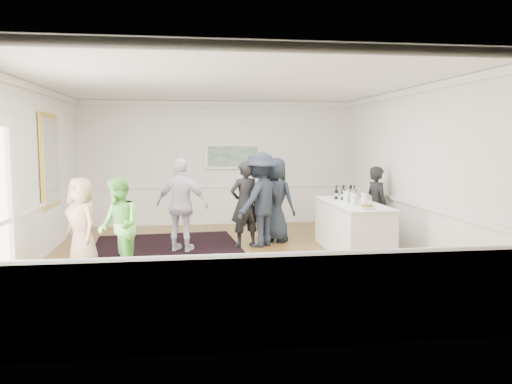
{
  "coord_description": "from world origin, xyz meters",
  "views": [
    {
      "loc": [
        -0.78,
        -8.99,
        2.21
      ],
      "look_at": [
        0.5,
        0.2,
        1.23
      ],
      "focal_mm": 35.0,
      "sensor_mm": 36.0,
      "label": 1
    }
  ],
  "objects": [
    {
      "name": "guest_dark_a",
      "position": [
        0.72,
        1.13,
        0.98
      ],
      "size": [
        1.42,
        1.39,
        1.95
      ],
      "primitive_type": "imported",
      "rotation": [
        0.0,
        0.0,
        3.89
      ],
      "color": "#1B222D",
      "rests_on": "floor"
    },
    {
      "name": "wall_front",
      "position": [
        0.0,
        -4.0,
        1.6
      ],
      "size": [
        7.0,
        0.02,
        3.2
      ],
      "primitive_type": "cube",
      "color": "white",
      "rests_on": "floor"
    },
    {
      "name": "guest_dark_b",
      "position": [
        0.39,
        1.12,
        0.89
      ],
      "size": [
        0.76,
        0.63,
        1.78
      ],
      "primitive_type": "imported",
      "rotation": [
        0.0,
        0.0,
        3.51
      ],
      "color": "black",
      "rests_on": "floor"
    },
    {
      "name": "wine_bottles",
      "position": [
        2.47,
        0.85,
        1.14
      ],
      "size": [
        0.44,
        0.27,
        0.31
      ],
      "color": "black",
      "rests_on": "serving_table"
    },
    {
      "name": "guest_green",
      "position": [
        -1.9,
        -0.74,
        0.8
      ],
      "size": [
        0.87,
        0.96,
        1.61
      ],
      "primitive_type": "imported",
      "rotation": [
        0.0,
        0.0,
        -1.16
      ],
      "color": "#64CA51",
      "rests_on": "floor"
    },
    {
      "name": "wall_right",
      "position": [
        3.5,
        0.0,
        1.6
      ],
      "size": [
        0.02,
        8.0,
        3.2
      ],
      "primitive_type": "cube",
      "color": "white",
      "rests_on": "floor"
    },
    {
      "name": "guest_tan",
      "position": [
        -2.58,
        -0.25,
        0.79
      ],
      "size": [
        0.87,
        0.92,
        1.58
      ],
      "primitive_type": "imported",
      "rotation": [
        0.0,
        0.0,
        -0.89
      ],
      "color": "tan",
      "rests_on": "floor"
    },
    {
      "name": "guest_navy",
      "position": [
        1.1,
        1.59,
        0.92
      ],
      "size": [
        1.06,
        1.01,
        1.83
      ],
      "primitive_type": "imported",
      "rotation": [
        0.0,
        0.0,
        2.48
      ],
      "color": "#1B222D",
      "rests_on": "floor"
    },
    {
      "name": "wall_left",
      "position": [
        -3.5,
        0.0,
        1.6
      ],
      "size": [
        0.02,
        8.0,
        3.2
      ],
      "primitive_type": "cube",
      "color": "white",
      "rests_on": "floor"
    },
    {
      "name": "ice_bucket",
      "position": [
        2.42,
        0.5,
        1.1
      ],
      "size": [
        0.26,
        0.26,
        0.25
      ],
      "primitive_type": "cylinder",
      "color": "silver",
      "rests_on": "serving_table"
    },
    {
      "name": "wall_back",
      "position": [
        0.0,
        4.0,
        1.6
      ],
      "size": [
        7.0,
        0.02,
        3.2
      ],
      "primitive_type": "cube",
      "color": "white",
      "rests_on": "floor"
    },
    {
      "name": "juice_pitchers",
      "position": [
        2.37,
        0.08,
        1.11
      ],
      "size": [
        0.37,
        0.43,
        0.24
      ],
      "color": "#6DB13F",
      "rests_on": "serving_table"
    },
    {
      "name": "floor",
      "position": [
        0.0,
        0.0,
        0.0
      ],
      "size": [
        8.0,
        8.0,
        0.0
      ],
      "primitive_type": "plane",
      "color": "olive",
      "rests_on": "ground"
    },
    {
      "name": "area_rug",
      "position": [
        -1.17,
        0.81,
        0.01
      ],
      "size": [
        3.24,
        4.08,
        0.02
      ],
      "primitive_type": "cube",
      "rotation": [
        0.0,
        0.0,
        0.08
      ],
      "color": "black",
      "rests_on": "floor"
    },
    {
      "name": "nut_bowl",
      "position": [
        2.37,
        -0.62,
        1.03
      ],
      "size": [
        0.27,
        0.27,
        0.07
      ],
      "color": "white",
      "rests_on": "serving_table"
    },
    {
      "name": "landscape_painting",
      "position": [
        0.4,
        3.95,
        1.78
      ],
      "size": [
        1.44,
        0.06,
        0.66
      ],
      "color": "white",
      "rests_on": "wall_back"
    },
    {
      "name": "wainscoting",
      "position": [
        0.0,
        0.0,
        0.5
      ],
      "size": [
        7.0,
        8.0,
        1.0
      ],
      "primitive_type": null,
      "color": "white",
      "rests_on": "floor"
    },
    {
      "name": "ceiling",
      "position": [
        0.0,
        0.0,
        3.2
      ],
      "size": [
        7.0,
        8.0,
        0.02
      ],
      "primitive_type": "cube",
      "color": "white",
      "rests_on": "wall_back"
    },
    {
      "name": "guest_lilac",
      "position": [
        -0.89,
        0.86,
        0.93
      ],
      "size": [
        1.18,
        0.83,
        1.85
      ],
      "primitive_type": "imported",
      "rotation": [
        0.0,
        0.0,
        2.76
      ],
      "color": "silver",
      "rests_on": "floor"
    },
    {
      "name": "bartender",
      "position": [
        3.2,
        1.04,
        0.83
      ],
      "size": [
        0.53,
        0.68,
        1.65
      ],
      "primitive_type": "imported",
      "rotation": [
        0.0,
        0.0,
        1.81
      ],
      "color": "black",
      "rests_on": "floor"
    },
    {
      "name": "mirror",
      "position": [
        -3.45,
        1.3,
        1.8
      ],
      "size": [
        0.05,
        1.25,
        1.85
      ],
      "color": "yellow",
      "rests_on": "wall_left"
    },
    {
      "name": "serving_table",
      "position": [
        2.42,
        0.31,
        0.5
      ],
      "size": [
        0.92,
        2.44,
        0.99
      ],
      "color": "white",
      "rests_on": "floor"
    }
  ]
}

